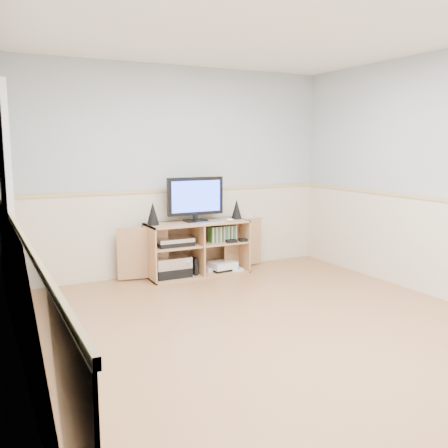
{
  "coord_description": "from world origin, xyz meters",
  "views": [
    {
      "loc": [
        -2.23,
        -3.44,
        1.56
      ],
      "look_at": [
        0.12,
        1.2,
        0.74
      ],
      "focal_mm": 40.0,
      "sensor_mm": 36.0,
      "label": 1
    }
  ],
  "objects_px": {
    "keyboard": "(210,222)",
    "monitor": "(195,198)",
    "media_cabinet": "(196,247)",
    "game_consoles": "(221,266)"
  },
  "relations": [
    {
      "from": "keyboard",
      "to": "monitor",
      "type": "bearing_deg",
      "value": 120.03
    },
    {
      "from": "media_cabinet",
      "to": "monitor",
      "type": "relative_size",
      "value": 2.7
    },
    {
      "from": "monitor",
      "to": "keyboard",
      "type": "xyz_separation_m",
      "value": [
        0.11,
        -0.19,
        -0.28
      ]
    },
    {
      "from": "media_cabinet",
      "to": "game_consoles",
      "type": "height_order",
      "value": "media_cabinet"
    },
    {
      "from": "media_cabinet",
      "to": "monitor",
      "type": "height_order",
      "value": "monitor"
    },
    {
      "from": "keyboard",
      "to": "media_cabinet",
      "type": "bearing_deg",
      "value": 119.15
    },
    {
      "from": "media_cabinet",
      "to": "monitor",
      "type": "xyz_separation_m",
      "value": [
        0.0,
        -0.01,
        0.61
      ]
    },
    {
      "from": "monitor",
      "to": "game_consoles",
      "type": "height_order",
      "value": "monitor"
    },
    {
      "from": "media_cabinet",
      "to": "game_consoles",
      "type": "bearing_deg",
      "value": -12.05
    },
    {
      "from": "game_consoles",
      "to": "keyboard",
      "type": "bearing_deg",
      "value": -148.56
    }
  ]
}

